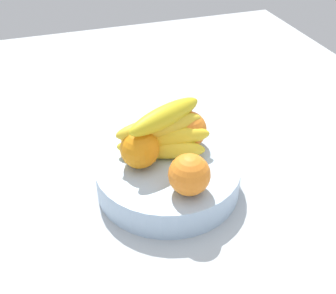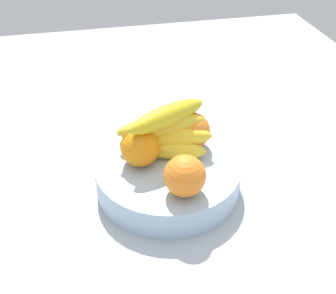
% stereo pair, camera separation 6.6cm
% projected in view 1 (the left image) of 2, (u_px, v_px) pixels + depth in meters
% --- Properties ---
extents(ground_plane, '(1.80, 1.40, 0.03)m').
position_uv_depth(ground_plane, '(172.00, 194.00, 0.86)').
color(ground_plane, '#AFB6BA').
extents(fruit_bowl, '(0.28, 0.28, 0.06)m').
position_uv_depth(fruit_bowl, '(168.00, 176.00, 0.83)').
color(fruit_bowl, '#A9C3DE').
rests_on(fruit_bowl, ground_plane).
extents(orange_front_left, '(0.07, 0.07, 0.07)m').
position_uv_depth(orange_front_left, '(189.00, 175.00, 0.74)').
color(orange_front_left, orange).
rests_on(orange_front_left, fruit_bowl).
extents(orange_front_right, '(0.07, 0.07, 0.07)m').
position_uv_depth(orange_front_right, '(188.00, 130.00, 0.85)').
color(orange_front_right, orange).
rests_on(orange_front_right, fruit_bowl).
extents(orange_center, '(0.07, 0.07, 0.07)m').
position_uv_depth(orange_center, '(140.00, 149.00, 0.80)').
color(orange_center, orange).
rests_on(orange_center, fruit_bowl).
extents(banana_bunch, '(0.11, 0.19, 0.11)m').
position_uv_depth(banana_bunch, '(163.00, 132.00, 0.81)').
color(banana_bunch, yellow).
rests_on(banana_bunch, fruit_bowl).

